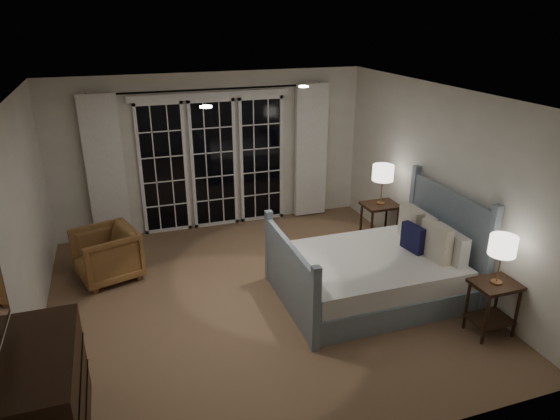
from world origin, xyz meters
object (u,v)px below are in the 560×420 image
object	(u,v)px
nightstand_right	(379,218)
lamp_right	(383,173)
bed	(375,271)
nightstand_left	(493,300)
armchair	(106,255)
lamp_left	(503,246)
dresser	(47,400)

from	to	relation	value
nightstand_right	lamp_right	xyz separation A→B (m)	(-0.00, 0.00, 0.71)
bed	nightstand_left	xyz separation A→B (m)	(0.82, -1.13, 0.09)
nightstand_left	nightstand_right	distance (m)	2.41
nightstand_right	armchair	world-z (taller)	armchair
nightstand_right	lamp_left	distance (m)	2.49
nightstand_left	dresser	xyz separation A→B (m)	(-4.47, -0.12, 0.04)
armchair	dresser	bearing A→B (deg)	-26.75
bed	lamp_left	distance (m)	1.58
bed	nightstand_left	size ratio (longest dim) A/B	3.49
nightstand_left	lamp_right	size ratio (longest dim) A/B	1.05
nightstand_right	dresser	distance (m)	5.08
nightstand_left	armchair	bearing A→B (deg)	146.43
nightstand_right	dresser	world-z (taller)	dresser
bed	nightstand_left	world-z (taller)	bed
lamp_left	lamp_right	distance (m)	2.41
armchair	nightstand_right	bearing A→B (deg)	69.55
nightstand_right	bed	bearing A→B (deg)	-121.06
nightstand_left	dresser	bearing A→B (deg)	-178.47
armchair	dresser	world-z (taller)	dresser
nightstand_right	armchair	xyz separation A→B (m)	(-3.94, 0.24, -0.09)
dresser	lamp_right	bearing A→B (deg)	29.79
armchair	lamp_left	bearing A→B (deg)	39.47
bed	armchair	distance (m)	3.51
nightstand_right	dresser	size ratio (longest dim) A/B	0.52
lamp_left	lamp_right	bearing A→B (deg)	91.26
lamp_left	bed	bearing A→B (deg)	125.81
bed	lamp_right	world-z (taller)	bed
lamp_left	nightstand_left	bearing A→B (deg)	0.00
nightstand_right	dresser	bearing A→B (deg)	-150.21
lamp_left	lamp_right	world-z (taller)	lamp_right
nightstand_left	lamp_left	world-z (taller)	lamp_left
nightstand_left	armchair	world-z (taller)	armchair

